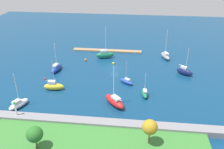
% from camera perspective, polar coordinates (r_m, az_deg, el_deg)
% --- Properties ---
extents(water, '(160.00, 160.00, 0.00)m').
position_cam_1_polar(water, '(84.35, 0.63, 1.58)').
color(water, navy).
rests_on(water, ground).
extents(pier_dock, '(27.81, 2.26, 0.51)m').
position_cam_1_polar(pier_dock, '(98.75, -1.14, 5.66)').
color(pier_dock, '#997A56').
rests_on(pier_dock, ground).
extents(breakwater, '(67.46, 2.63, 1.56)m').
position_cam_1_polar(breakwater, '(57.06, -2.75, -11.46)').
color(breakwater, gray).
rests_on(breakwater, ground).
extents(shoreline_park, '(47.02, 11.65, 1.03)m').
position_cam_1_polar(shoreline_park, '(52.69, -3.82, -15.78)').
color(shoreline_park, '#387A33').
rests_on(shoreline_park, ground).
extents(harbor_beacon, '(0.56, 0.56, 3.73)m').
position_cam_1_polar(harbor_beacon, '(61.41, -21.83, -7.20)').
color(harbor_beacon, silver).
rests_on(harbor_beacon, breakwater).
extents(park_tree_center, '(3.27, 3.27, 5.05)m').
position_cam_1_polar(park_tree_center, '(50.86, -17.74, -13.30)').
color(park_tree_center, brown).
rests_on(park_tree_center, shoreline_park).
extents(park_tree_mideast, '(3.12, 3.12, 5.75)m').
position_cam_1_polar(park_tree_mideast, '(49.58, 8.92, -12.17)').
color(park_tree_mideast, brown).
rests_on(park_tree_mideast, shoreline_park).
extents(sailboat_green_off_beacon, '(2.13, 4.86, 7.06)m').
position_cam_1_polar(sailboat_green_off_beacon, '(68.47, 7.70, -4.38)').
color(sailboat_green_off_beacon, '#19724C').
rests_on(sailboat_green_off_beacon, water).
extents(sailboat_blue_far_south, '(4.76, 3.89, 7.39)m').
position_cam_1_polar(sailboat_blue_far_south, '(74.06, 3.43, -1.63)').
color(sailboat_blue_far_south, '#2347B2').
rests_on(sailboat_blue_far_south, water).
extents(sailboat_navy_east_end, '(5.54, 4.44, 9.65)m').
position_cam_1_polar(sailboat_navy_east_end, '(82.41, 16.72, 0.68)').
color(sailboat_navy_east_end, '#141E4C').
rests_on(sailboat_navy_east_end, water).
extents(sailboat_yellow_center_basin, '(5.98, 2.37, 9.33)m').
position_cam_1_polar(sailboat_yellow_center_basin, '(72.58, -13.55, -2.68)').
color(sailboat_yellow_center_basin, yellow).
rests_on(sailboat_yellow_center_basin, water).
extents(sailboat_gray_outer_mooring, '(3.89, 6.65, 10.84)m').
position_cam_1_polar(sailboat_gray_outer_mooring, '(93.70, 12.47, 4.33)').
color(sailboat_gray_outer_mooring, gray).
rests_on(sailboat_gray_outer_mooring, water).
extents(sailboat_red_far_north, '(6.69, 7.20, 11.60)m').
position_cam_1_polar(sailboat_red_far_north, '(63.79, 0.61, -6.27)').
color(sailboat_red_far_north, red).
rests_on(sailboat_red_far_north, water).
extents(sailboat_white_west_end, '(4.42, 6.27, 9.67)m').
position_cam_1_polar(sailboat_white_west_end, '(67.66, -21.16, -6.50)').
color(sailboat_white_west_end, white).
rests_on(sailboat_white_west_end, water).
extents(sailboat_green_inner_mooring, '(7.02, 3.65, 12.07)m').
position_cam_1_polar(sailboat_green_inner_mooring, '(91.71, -1.69, 4.69)').
color(sailboat_green_inner_mooring, '#19724C').
rests_on(sailboat_green_inner_mooring, water).
extents(sailboat_blue_lone_south, '(2.85, 6.82, 9.80)m').
position_cam_1_polar(sailboat_blue_lone_south, '(83.88, -12.95, 1.55)').
color(sailboat_blue_lone_south, '#2347B2').
rests_on(sailboat_blue_lone_south, water).
extents(mooring_buoy_orange, '(0.88, 0.88, 0.88)m').
position_cam_1_polar(mooring_buoy_orange, '(90.11, -6.22, 3.46)').
color(mooring_buoy_orange, orange).
rests_on(mooring_buoy_orange, water).
extents(mooring_buoy_red, '(0.63, 0.63, 0.63)m').
position_cam_1_polar(mooring_buoy_red, '(79.37, -15.49, -0.96)').
color(mooring_buoy_red, red).
rests_on(mooring_buoy_red, water).
extents(mooring_buoy_yellow, '(0.86, 0.86, 0.86)m').
position_cam_1_polar(mooring_buoy_yellow, '(86.83, 0.32, 2.68)').
color(mooring_buoy_yellow, yellow).
rests_on(mooring_buoy_yellow, water).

